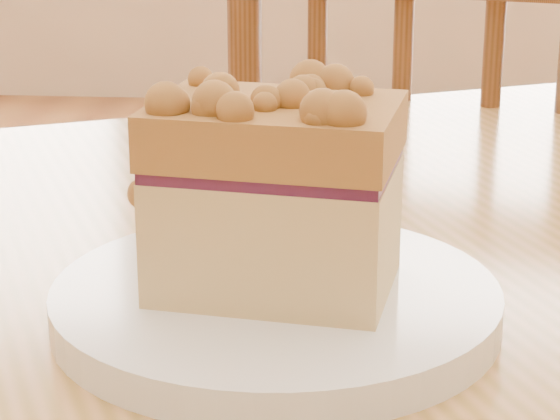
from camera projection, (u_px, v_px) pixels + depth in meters
name	position (u px, v px, depth m)	size (l,w,h in m)	color
cafe_table_main	(347.00, 403.00, 0.69)	(1.51, 1.30, 0.75)	tan
cafe_chair_main	(421.00, 302.00, 1.32)	(0.51, 0.51, 0.92)	brown
plate	(276.00, 304.00, 0.59)	(0.24, 0.24, 0.02)	white
cake_slice	(276.00, 186.00, 0.57)	(0.14, 0.11, 0.12)	#D7B879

